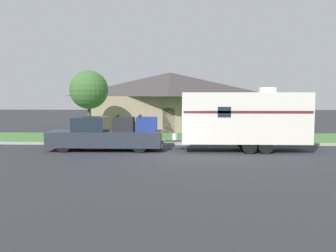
{
  "coord_description": "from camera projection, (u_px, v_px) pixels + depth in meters",
  "views": [
    {
      "loc": [
        0.17,
        -19.69,
        3.14
      ],
      "look_at": [
        -0.5,
        1.32,
        1.4
      ],
      "focal_mm": 40.0,
      "sensor_mm": 36.0,
      "label": 1
    }
  ],
  "objects": [
    {
      "name": "curb_strip",
      "position": [
        177.0,
        144.0,
        23.6
      ],
      "size": [
        80.0,
        0.3,
        0.14
      ],
      "color": "#999993",
      "rests_on": "ground_plane"
    },
    {
      "name": "travel_trailer",
      "position": [
        244.0,
        118.0,
        20.91
      ],
      "size": [
        7.9,
        2.33,
        3.57
      ],
      "color": "black",
      "rests_on": "ground_plane"
    },
    {
      "name": "mailbox",
      "position": [
        220.0,
        128.0,
        24.31
      ],
      "size": [
        0.48,
        0.2,
        1.34
      ],
      "color": "brown",
      "rests_on": "ground_plane"
    },
    {
      "name": "tree_in_yard",
      "position": [
        89.0,
        90.0,
        27.08
      ],
      "size": [
        2.78,
        2.78,
        4.91
      ],
      "color": "brown",
      "rests_on": "ground_plane"
    },
    {
      "name": "ground_plane",
      "position": [
        177.0,
        154.0,
        19.87
      ],
      "size": [
        120.0,
        120.0,
        0.0
      ],
      "primitive_type": "plane",
      "color": "#2D2D33"
    },
    {
      "name": "pickup_truck",
      "position": [
        106.0,
        135.0,
        21.24
      ],
      "size": [
        6.48,
        1.95,
        2.03
      ],
      "color": "black",
      "rests_on": "ground_plane"
    },
    {
      "name": "lawn_strip",
      "position": [
        177.0,
        138.0,
        27.24
      ],
      "size": [
        80.0,
        7.0,
        0.03
      ],
      "color": "#477538",
      "rests_on": "ground_plane"
    },
    {
      "name": "house_across_street",
      "position": [
        170.0,
        100.0,
        34.33
      ],
      "size": [
        13.85,
        8.15,
        5.2
      ],
      "color": "gray",
      "rests_on": "ground_plane"
    }
  ]
}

